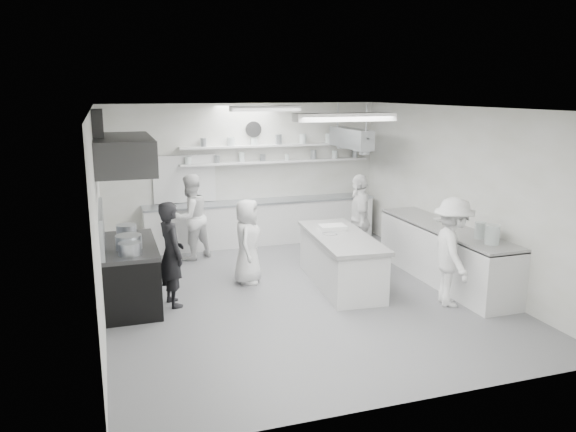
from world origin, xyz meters
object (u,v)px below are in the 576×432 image
object	(u,v)px
right_counter	(444,255)
cook_stove	(171,254)
back_counter	(262,222)
stove	(130,276)
cook_back	(191,217)
prep_island	(341,261)

from	to	relation	value
right_counter	cook_stove	world-z (taller)	cook_stove
back_counter	right_counter	distance (m)	4.13
stove	cook_back	world-z (taller)	cook_back
back_counter	cook_back	size ratio (longest dim) A/B	2.97
right_counter	cook_back	world-z (taller)	cook_back
stove	cook_stove	xyz separation A→B (m)	(0.61, -0.27, 0.37)
cook_stove	prep_island	bearing A→B (deg)	-101.40
stove	back_counter	world-z (taller)	back_counter
right_counter	prep_island	bearing A→B (deg)	168.53
right_counter	cook_back	size ratio (longest dim) A/B	1.96
prep_island	cook_back	world-z (taller)	cook_back
cook_back	back_counter	bearing A→B (deg)	174.09
cook_stove	cook_back	distance (m)	2.46
back_counter	prep_island	size ratio (longest dim) A/B	2.22
stove	right_counter	bearing A→B (deg)	-6.52
prep_island	cook_back	xyz separation A→B (m)	(-2.19, 2.33, 0.43)
back_counter	prep_island	xyz separation A→B (m)	(0.55, -3.03, -0.04)
back_counter	stove	bearing A→B (deg)	-136.01
cook_stove	right_counter	bearing A→B (deg)	-106.22
prep_island	cook_back	bearing A→B (deg)	138.17
stove	cook_stove	size ratio (longest dim) A/B	1.10
stove	back_counter	distance (m)	4.03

